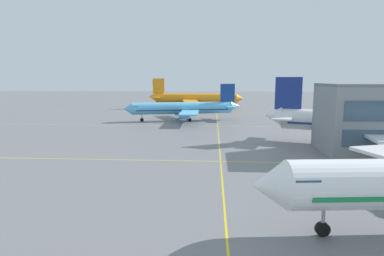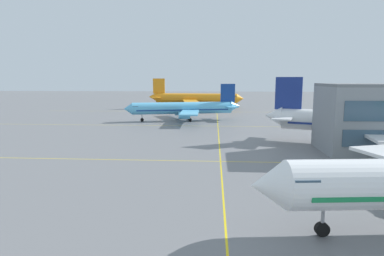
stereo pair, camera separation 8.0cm
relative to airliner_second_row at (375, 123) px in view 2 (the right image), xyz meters
The scene contains 4 objects.
airliner_second_row is the anchor object (origin of this frame).
airliner_third_row 52.63m from the airliner_second_row, 137.99° to the left, with size 35.13×29.87×11.02m.
airliner_far_left_stand 84.33m from the airliner_second_row, 116.99° to the left, with size 40.41×34.78×12.56m.
taxiway_markings 29.89m from the airliner_second_row, 169.23° to the left, with size 131.98×165.28×0.01m.
Camera 2 is at (-1.10, -13.76, 12.77)m, focal length 30.58 mm.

